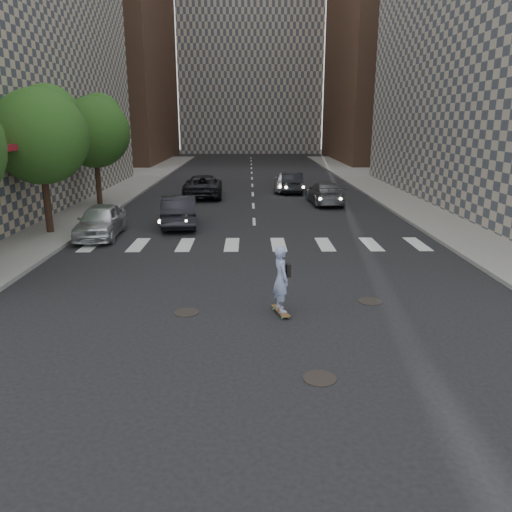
{
  "coord_description": "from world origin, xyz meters",
  "views": [
    {
      "loc": [
        -0.24,
        -11.76,
        5.17
      ],
      "look_at": [
        -0.05,
        2.39,
        1.3
      ],
      "focal_mm": 35.0,
      "sensor_mm": 36.0,
      "label": 1
    }
  ],
  "objects": [
    {
      "name": "traffic_car_c",
      "position": [
        -3.43,
        22.72,
        0.77
      ],
      "size": [
        2.79,
        5.63,
        1.53
      ],
      "primitive_type": "imported",
      "rotation": [
        0.0,
        0.0,
        3.19
      ],
      "color": "black",
      "rests_on": "ground"
    },
    {
      "name": "sidewalk_left",
      "position": [
        -14.5,
        20.0,
        0.07
      ],
      "size": [
        13.0,
        80.0,
        0.15
      ],
      "primitive_type": "cube",
      "color": "gray",
      "rests_on": "ground"
    },
    {
      "name": "tree_b",
      "position": [
        -9.45,
        11.14,
        4.65
      ],
      "size": [
        4.2,
        4.2,
        6.6
      ],
      "color": "#382619",
      "rests_on": "sidewalk_left"
    },
    {
      "name": "skateboarder",
      "position": [
        0.61,
        1.08,
        1.01
      ],
      "size": [
        0.61,
        1.0,
        1.93
      ],
      "rotation": [
        0.0,
        0.0,
        0.29
      ],
      "color": "brown",
      "rests_on": "ground"
    },
    {
      "name": "tower_center",
      "position": [
        0.0,
        78.0,
        24.0
      ],
      "size": [
        22.0,
        20.0,
        48.0
      ],
      "primitive_type": "cube",
      "color": "#ADA08E",
      "rests_on": "ground"
    },
    {
      "name": "traffic_car_a",
      "position": [
        -3.76,
        13.0,
        0.78
      ],
      "size": [
        2.16,
        4.87,
        1.55
      ],
      "primitive_type": "imported",
      "rotation": [
        0.0,
        0.0,
        3.25
      ],
      "color": "black",
      "rests_on": "ground"
    },
    {
      "name": "tower_right",
      "position": [
        20.0,
        55.0,
        18.0
      ],
      "size": [
        18.0,
        24.0,
        36.0
      ],
      "primitive_type": "cube",
      "color": "brown",
      "rests_on": "ground"
    },
    {
      "name": "silver_sedan",
      "position": [
        -7.0,
        10.55,
        0.74
      ],
      "size": [
        1.92,
        4.42,
        1.48
      ],
      "primitive_type": "imported",
      "rotation": [
        0.0,
        0.0,
        0.04
      ],
      "color": "silver",
      "rests_on": "ground"
    },
    {
      "name": "sidewalk_right",
      "position": [
        14.5,
        20.0,
        0.07
      ],
      "size": [
        13.0,
        80.0,
        0.15
      ],
      "primitive_type": "cube",
      "color": "gray",
      "rests_on": "ground"
    },
    {
      "name": "traffic_car_e",
      "position": [
        2.91,
        24.98,
        0.73
      ],
      "size": [
        1.85,
        4.52,
        1.46
      ],
      "primitive_type": "imported",
      "rotation": [
        0.0,
        0.0,
        3.07
      ],
      "color": "black",
      "rests_on": "ground"
    },
    {
      "name": "traffic_car_d",
      "position": [
        2.52,
        25.46,
        0.76
      ],
      "size": [
        2.07,
        4.58,
        1.53
      ],
      "primitive_type": "imported",
      "rotation": [
        0.0,
        0.0,
        3.08
      ],
      "color": "silver",
      "rests_on": "ground"
    },
    {
      "name": "manhole_a",
      "position": [
        1.2,
        -2.5,
        0.01
      ],
      "size": [
        0.7,
        0.7,
        0.02
      ],
      "primitive_type": "cylinder",
      "color": "black",
      "rests_on": "ground"
    },
    {
      "name": "tree_c",
      "position": [
        -9.45,
        19.14,
        4.65
      ],
      "size": [
        4.2,
        4.2,
        6.6
      ],
      "color": "#382619",
      "rests_on": "sidewalk_left"
    },
    {
      "name": "manhole_b",
      "position": [
        -2.0,
        1.2,
        0.01
      ],
      "size": [
        0.7,
        0.7,
        0.02
      ],
      "primitive_type": "cylinder",
      "color": "black",
      "rests_on": "ground"
    },
    {
      "name": "manhole_c",
      "position": [
        3.3,
        2.0,
        0.01
      ],
      "size": [
        0.7,
        0.7,
        0.02
      ],
      "primitive_type": "cylinder",
      "color": "black",
      "rests_on": "ground"
    },
    {
      "name": "ground",
      "position": [
        0.0,
        0.0,
        0.0
      ],
      "size": [
        160.0,
        160.0,
        0.0
      ],
      "primitive_type": "plane",
      "color": "black",
      "rests_on": "ground"
    },
    {
      "name": "traffic_car_b",
      "position": [
        4.56,
        19.69,
        0.68
      ],
      "size": [
        2.16,
        4.81,
        1.37
      ],
      "primitive_type": "imported",
      "rotation": [
        0.0,
        0.0,
        3.19
      ],
      "color": "slate",
      "rests_on": "ground"
    }
  ]
}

